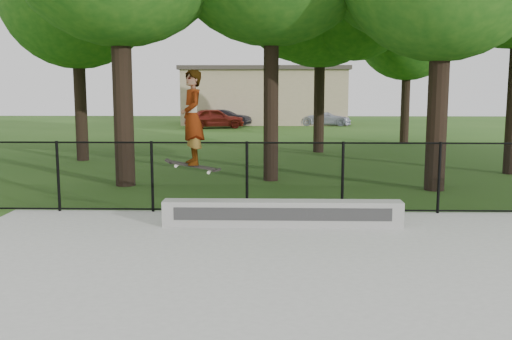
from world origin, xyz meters
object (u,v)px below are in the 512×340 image
Objects in this scene: grind_ledge at (282,213)px; skater_airborne at (192,119)px; car_c at (323,117)px; car_a at (215,118)px; car_b at (227,118)px.

grind_ledge is 2.39× the size of skater_airborne.
car_c is (3.57, 30.88, 0.28)m from grind_ledge.
car_a is 2.07× the size of skater_airborne.
car_b is 1.69× the size of skater_airborne.
car_b is at bearing 93.24° from skater_airborne.
skater_airborne reaches higher than car_c.
car_b is at bearing -25.78° from car_a.
car_b is 6.98m from car_c.
skater_airborne is at bearing 177.45° from car_c.
car_a is at bearing -175.95° from car_b.
grind_ledge is 30.62m from car_b.
car_a is at bearing 118.23° from car_c.
car_b reaches higher than grind_ledge.
car_a is 1.06× the size of car_c.
car_a is at bearing 94.75° from skater_airborne.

